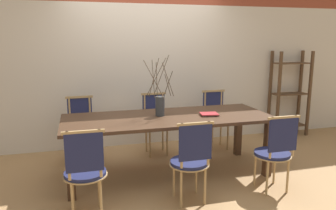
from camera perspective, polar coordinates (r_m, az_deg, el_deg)
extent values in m
plane|color=#A87F51|center=(4.44, 0.00, -11.78)|extent=(16.00, 16.00, 0.00)
cube|color=beige|center=(5.43, -3.84, 5.07)|extent=(12.00, 0.06, 2.30)
cube|color=#422B1C|center=(4.20, 0.00, -2.27)|extent=(2.65, 1.03, 0.04)
cube|color=#422B1C|center=(3.79, -16.66, -10.49)|extent=(0.09, 0.09, 0.73)
cube|color=#422B1C|center=(4.43, 17.00, -7.26)|extent=(0.09, 0.09, 0.73)
cube|color=#422B1C|center=(4.56, -16.50, -6.71)|extent=(0.09, 0.09, 0.73)
cube|color=#422B1C|center=(5.10, 12.11, -4.52)|extent=(0.09, 0.09, 0.73)
cylinder|color=#1E234C|center=(3.42, -14.21, -11.39)|extent=(0.41, 0.41, 0.04)
cylinder|color=tan|center=(3.42, -14.20, -11.75)|extent=(0.44, 0.44, 0.01)
cylinder|color=tan|center=(3.63, -16.26, -14.06)|extent=(0.03, 0.03, 0.43)
cylinder|color=tan|center=(3.63, -11.92, -13.83)|extent=(0.03, 0.03, 0.43)
cylinder|color=tan|center=(3.39, -16.30, -15.98)|extent=(0.03, 0.03, 0.43)
cylinder|color=tan|center=(3.39, -11.61, -15.73)|extent=(0.03, 0.03, 0.43)
cylinder|color=tan|center=(3.16, -16.99, -8.54)|extent=(0.03, 0.03, 0.47)
cylinder|color=tan|center=(3.17, -11.73, -8.25)|extent=(0.03, 0.03, 0.47)
cube|color=#1E234C|center=(3.15, -14.38, -8.03)|extent=(0.35, 0.02, 0.37)
cube|color=tan|center=(3.10, -14.56, -4.59)|extent=(0.39, 0.03, 0.03)
cylinder|color=#1E234C|center=(3.59, 3.73, -9.88)|extent=(0.41, 0.41, 0.04)
cylinder|color=tan|center=(3.60, 3.72, -10.23)|extent=(0.44, 0.44, 0.01)
cylinder|color=tan|center=(3.76, 1.02, -12.67)|extent=(0.03, 0.03, 0.43)
cylinder|color=tan|center=(3.84, 4.94, -12.19)|extent=(0.03, 0.03, 0.43)
cylinder|color=tan|center=(3.53, 2.29, -14.38)|extent=(0.03, 0.03, 0.43)
cylinder|color=tan|center=(3.61, 6.46, -13.81)|extent=(0.03, 0.03, 0.43)
cylinder|color=tan|center=(3.31, 2.41, -7.15)|extent=(0.03, 0.03, 0.47)
cylinder|color=tan|center=(3.40, 7.06, -6.69)|extent=(0.03, 0.03, 0.47)
cube|color=#1E234C|center=(3.34, 4.81, -6.57)|extent=(0.35, 0.02, 0.37)
cube|color=tan|center=(3.29, 4.83, -3.31)|extent=(0.39, 0.03, 0.03)
cylinder|color=#1E234C|center=(4.02, 17.69, -8.03)|extent=(0.41, 0.41, 0.04)
cylinder|color=tan|center=(4.03, 17.67, -8.35)|extent=(0.44, 0.44, 0.01)
cylinder|color=tan|center=(4.14, 14.89, -10.72)|extent=(0.03, 0.03, 0.43)
cylinder|color=tan|center=(4.28, 18.04, -10.18)|extent=(0.03, 0.03, 0.43)
cylinder|color=tan|center=(3.93, 16.89, -12.06)|extent=(0.03, 0.03, 0.43)
cylinder|color=tan|center=(4.08, 20.14, -11.43)|extent=(0.03, 0.03, 0.43)
cylinder|color=tan|center=(3.73, 17.52, -5.50)|extent=(0.03, 0.03, 0.47)
cylinder|color=tan|center=(3.89, 21.10, -5.04)|extent=(0.03, 0.03, 0.47)
cube|color=#1E234C|center=(3.80, 19.41, -4.95)|extent=(0.35, 0.02, 0.37)
cube|color=tan|center=(3.76, 19.57, -2.07)|extent=(0.39, 0.03, 0.03)
cylinder|color=#1E234C|center=(4.88, -14.92, -4.44)|extent=(0.41, 0.41, 0.04)
cylinder|color=tan|center=(4.89, -14.90, -4.71)|extent=(0.44, 0.44, 0.01)
cylinder|color=tan|center=(4.82, -13.15, -7.43)|extent=(0.03, 0.03, 0.43)
cylinder|color=tan|center=(4.82, -16.35, -7.60)|extent=(0.03, 0.03, 0.43)
cylinder|color=tan|center=(5.08, -13.29, -6.47)|extent=(0.03, 0.03, 0.43)
cylinder|color=tan|center=(5.08, -16.32, -6.63)|extent=(0.03, 0.03, 0.43)
cylinder|color=tan|center=(4.99, -13.44, -1.04)|extent=(0.03, 0.03, 0.47)
cylinder|color=tan|center=(4.99, -16.75, -1.22)|extent=(0.03, 0.03, 0.47)
cube|color=#1E234C|center=(4.99, -15.11, -0.85)|extent=(0.35, 0.02, 0.37)
cube|color=tan|center=(4.95, -15.23, 1.34)|extent=(0.39, 0.03, 0.03)
cylinder|color=#1E234C|center=(5.01, -2.03, -3.65)|extent=(0.41, 0.41, 0.04)
cylinder|color=tan|center=(5.01, -2.03, -3.91)|extent=(0.44, 0.44, 0.01)
cylinder|color=tan|center=(4.98, -0.15, -6.50)|extent=(0.03, 0.03, 0.43)
cylinder|color=tan|center=(4.92, -3.17, -6.75)|extent=(0.03, 0.03, 0.43)
cylinder|color=tan|center=(5.23, -0.92, -5.63)|extent=(0.03, 0.03, 0.43)
cylinder|color=tan|center=(5.17, -3.81, -5.85)|extent=(0.03, 0.03, 0.43)
cylinder|color=tan|center=(5.15, -0.94, -0.35)|extent=(0.03, 0.03, 0.47)
cylinder|color=tan|center=(5.08, -4.09, -0.52)|extent=(0.03, 0.03, 0.47)
cube|color=#1E234C|center=(5.11, -2.52, -0.17)|extent=(0.35, 0.02, 0.37)
cube|color=tan|center=(5.07, -2.53, 1.98)|extent=(0.39, 0.03, 0.03)
cylinder|color=#1E234C|center=(5.32, 8.53, -2.86)|extent=(0.41, 0.41, 0.04)
cylinder|color=tan|center=(5.33, 8.52, -3.10)|extent=(0.44, 0.44, 0.01)
cylinder|color=tan|center=(5.32, 10.36, -5.51)|extent=(0.03, 0.03, 0.43)
cylinder|color=tan|center=(5.21, 7.70, -5.78)|extent=(0.03, 0.03, 0.43)
cylinder|color=tan|center=(5.55, 9.16, -4.75)|extent=(0.03, 0.03, 0.43)
cylinder|color=tan|center=(5.45, 6.59, -4.99)|extent=(0.03, 0.03, 0.43)
cylinder|color=tan|center=(5.48, 9.24, 0.23)|extent=(0.03, 0.03, 0.47)
cylinder|color=tan|center=(5.37, 6.45, 0.07)|extent=(0.03, 0.03, 0.47)
cube|color=#1E234C|center=(5.42, 7.84, 0.40)|extent=(0.35, 0.02, 0.37)
cube|color=tan|center=(5.38, 7.92, 2.43)|extent=(0.39, 0.03, 0.03)
cylinder|color=#33383D|center=(4.21, -1.42, -0.21)|extent=(0.12, 0.12, 0.25)
cylinder|color=#473828|center=(4.27, -2.04, 4.94)|extent=(0.27, 0.03, 0.48)
cylinder|color=#473828|center=(4.14, -1.98, 4.45)|extent=(0.01, 0.09, 0.44)
cylinder|color=#473828|center=(4.24, -1.17, 5.20)|extent=(0.19, 0.10, 0.53)
cylinder|color=#473828|center=(4.12, -0.08, 3.45)|extent=(0.13, 0.18, 0.31)
cylinder|color=#473828|center=(4.21, -2.45, 4.85)|extent=(0.17, 0.12, 0.48)
cylinder|color=#473828|center=(4.21, 0.06, 3.83)|extent=(0.05, 0.24, 0.34)
cylinder|color=#473828|center=(4.13, -2.57, 4.60)|extent=(0.02, 0.17, 0.47)
cylinder|color=#473828|center=(4.02, -2.47, 4.45)|extent=(0.22, 0.21, 0.47)
cylinder|color=#473828|center=(4.08, 0.02, 4.40)|extent=(0.20, 0.18, 0.45)
cube|color=beige|center=(4.29, 7.31, -1.68)|extent=(0.24, 0.18, 0.02)
cube|color=maroon|center=(4.28, 7.17, -1.52)|extent=(0.25, 0.22, 0.01)
cube|color=#513823|center=(6.05, 18.70, 1.53)|extent=(0.04, 0.04, 1.54)
cube|color=#513823|center=(6.43, 23.41, 1.74)|extent=(0.04, 0.04, 1.54)
cube|color=#513823|center=(6.27, 17.32, 1.95)|extent=(0.04, 0.04, 1.54)
cube|color=#513823|center=(6.64, 21.96, 2.13)|extent=(0.04, 0.04, 1.54)
cube|color=#513823|center=(6.46, 20.04, -3.27)|extent=(0.64, 0.27, 0.02)
cube|color=#513823|center=(6.34, 20.40, 1.85)|extent=(0.64, 0.27, 0.02)
cube|color=#513823|center=(6.28, 20.76, 6.83)|extent=(0.64, 0.27, 0.02)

